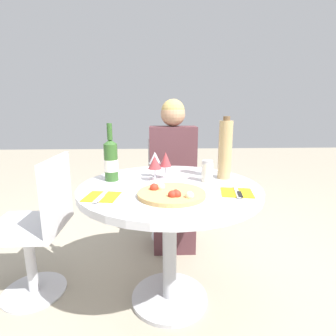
{
  "coord_description": "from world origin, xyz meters",
  "views": [
    {
      "loc": [
        -0.07,
        -1.36,
        1.12
      ],
      "look_at": [
        -0.01,
        -0.03,
        0.81
      ],
      "focal_mm": 28.0,
      "sensor_mm": 36.0,
      "label": 1
    }
  ],
  "objects_px": {
    "wine_bottle": "(111,160)",
    "chair_empty_side": "(38,229)",
    "seated_diner": "(173,180)",
    "pizza_large": "(171,193)",
    "chair_behind_diner": "(172,189)",
    "dining_table": "(170,207)",
    "tall_carafe": "(225,150)"
  },
  "relations": [
    {
      "from": "chair_behind_diner",
      "to": "seated_diner",
      "type": "distance_m",
      "value": 0.18
    },
    {
      "from": "chair_empty_side",
      "to": "wine_bottle",
      "type": "bearing_deg",
      "value": -88.47
    },
    {
      "from": "chair_behind_diner",
      "to": "chair_empty_side",
      "type": "height_order",
      "value": "same"
    },
    {
      "from": "seated_diner",
      "to": "tall_carafe",
      "type": "xyz_separation_m",
      "value": [
        0.26,
        -0.59,
        0.35
      ]
    },
    {
      "from": "chair_empty_side",
      "to": "wine_bottle",
      "type": "xyz_separation_m",
      "value": [
        0.45,
        0.01,
        0.41
      ]
    },
    {
      "from": "seated_diner",
      "to": "chair_empty_side",
      "type": "relative_size",
      "value": 1.4
    },
    {
      "from": "wine_bottle",
      "to": "seated_diner",
      "type": "bearing_deg",
      "value": 57.09
    },
    {
      "from": "dining_table",
      "to": "tall_carafe",
      "type": "distance_m",
      "value": 0.46
    },
    {
      "from": "dining_table",
      "to": "chair_empty_side",
      "type": "distance_m",
      "value": 0.8
    },
    {
      "from": "wine_bottle",
      "to": "tall_carafe",
      "type": "distance_m",
      "value": 0.66
    },
    {
      "from": "dining_table",
      "to": "wine_bottle",
      "type": "relative_size",
      "value": 2.99
    },
    {
      "from": "chair_behind_diner",
      "to": "tall_carafe",
      "type": "xyz_separation_m",
      "value": [
        0.26,
        -0.73,
        0.47
      ]
    },
    {
      "from": "seated_diner",
      "to": "wine_bottle",
      "type": "distance_m",
      "value": 0.78
    },
    {
      "from": "dining_table",
      "to": "wine_bottle",
      "type": "height_order",
      "value": "wine_bottle"
    },
    {
      "from": "seated_diner",
      "to": "pizza_large",
      "type": "distance_m",
      "value": 0.92
    },
    {
      "from": "pizza_large",
      "to": "wine_bottle",
      "type": "xyz_separation_m",
      "value": [
        -0.33,
        0.29,
        0.11
      ]
    },
    {
      "from": "chair_behind_diner",
      "to": "wine_bottle",
      "type": "relative_size",
      "value": 2.61
    },
    {
      "from": "chair_behind_diner",
      "to": "pizza_large",
      "type": "distance_m",
      "value": 1.09
    },
    {
      "from": "wine_bottle",
      "to": "chair_empty_side",
      "type": "bearing_deg",
      "value": -178.47
    },
    {
      "from": "chair_behind_diner",
      "to": "seated_diner",
      "type": "height_order",
      "value": "seated_diner"
    },
    {
      "from": "seated_diner",
      "to": "wine_bottle",
      "type": "bearing_deg",
      "value": 57.09
    },
    {
      "from": "dining_table",
      "to": "wine_bottle",
      "type": "xyz_separation_m",
      "value": [
        -0.33,
        0.11,
        0.25
      ]
    },
    {
      "from": "seated_diner",
      "to": "pizza_large",
      "type": "xyz_separation_m",
      "value": [
        -0.07,
        -0.9,
        0.19
      ]
    },
    {
      "from": "chair_empty_side",
      "to": "pizza_large",
      "type": "xyz_separation_m",
      "value": [
        0.78,
        -0.28,
        0.31
      ]
    },
    {
      "from": "wine_bottle",
      "to": "tall_carafe",
      "type": "height_order",
      "value": "tall_carafe"
    },
    {
      "from": "seated_diner",
      "to": "dining_table",
      "type": "bearing_deg",
      "value": 84.81
    },
    {
      "from": "chair_behind_diner",
      "to": "pizza_large",
      "type": "xyz_separation_m",
      "value": [
        -0.07,
        -1.04,
        0.31
      ]
    },
    {
      "from": "dining_table",
      "to": "seated_diner",
      "type": "height_order",
      "value": "seated_diner"
    },
    {
      "from": "chair_behind_diner",
      "to": "pizza_large",
      "type": "bearing_deg",
      "value": 86.36
    },
    {
      "from": "seated_diner",
      "to": "wine_bottle",
      "type": "xyz_separation_m",
      "value": [
        -0.39,
        -0.61,
        0.29
      ]
    },
    {
      "from": "seated_diner",
      "to": "chair_behind_diner",
      "type": "bearing_deg",
      "value": -90.0
    },
    {
      "from": "wine_bottle",
      "to": "pizza_large",
      "type": "bearing_deg",
      "value": -41.85
    }
  ]
}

